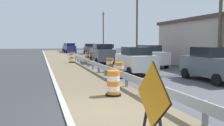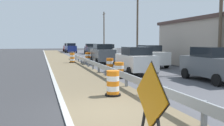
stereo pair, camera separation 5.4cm
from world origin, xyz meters
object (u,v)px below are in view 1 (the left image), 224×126
object	(u,v)px
traffic_barrel_nearest	(113,84)
utility_pole_near	(221,8)
traffic_barrel_mid	(110,66)
utility_pole_mid	(137,26)
warning_sign_diamond	(152,100)
car_mid_far_lane	(90,49)
car_distant_b	(135,60)
car_distant_c	(149,56)
utility_pole_far	(103,32)
car_distant_a	(214,64)
traffic_barrel_close	(119,71)
car_lead_near_lane	(70,48)
car_lead_far_lane	(67,47)
car_trailing_far_lane	(102,54)
car_trailing_near_lane	(107,51)
traffic_barrel_far	(72,58)
traffic_barrel_farther	(87,57)

from	to	relation	value
traffic_barrel_nearest	utility_pole_near	world-z (taller)	utility_pole_near
traffic_barrel_mid	utility_pole_mid	size ratio (longest dim) A/B	0.13
warning_sign_diamond	car_mid_far_lane	bearing A→B (deg)	-100.97
warning_sign_diamond	car_distant_b	bearing A→B (deg)	-111.83
car_distant_c	utility_pole_far	world-z (taller)	utility_pole_far
car_distant_a	utility_pole_mid	xyz separation A→B (m)	(2.52, 17.38, 3.32)
traffic_barrel_mid	car_mid_far_lane	size ratio (longest dim) A/B	0.24
traffic_barrel_close	utility_pole_near	xyz separation A→B (m)	(7.62, 0.15, 4.23)
car_lead_near_lane	car_distant_c	xyz separation A→B (m)	(3.43, -31.33, -0.03)
traffic_barrel_close	car_lead_near_lane	bearing A→B (deg)	87.69
warning_sign_diamond	car_lead_near_lane	world-z (taller)	car_lead_near_lane
traffic_barrel_nearest	car_distant_c	xyz separation A→B (m)	(6.73, 10.55, 0.51)
traffic_barrel_mid	car_lead_far_lane	xyz separation A→B (m)	(1.27, 40.56, 0.52)
traffic_barrel_nearest	utility_pole_mid	size ratio (longest dim) A/B	0.13
traffic_barrel_mid	car_lead_near_lane	distance (m)	34.30
car_distant_c	utility_pole_mid	bearing A→B (deg)	166.02
traffic_barrel_mid	car_trailing_far_lane	bearing A→B (deg)	79.81
car_trailing_near_lane	utility_pole_near	bearing A→B (deg)	8.14
car_distant_b	traffic_barrel_far	bearing A→B (deg)	17.97
warning_sign_diamond	traffic_barrel_nearest	bearing A→B (deg)	-98.73
traffic_barrel_mid	car_trailing_far_lane	distance (m)	7.83
traffic_barrel_close	car_distant_c	xyz separation A→B (m)	(4.93, 5.95, 0.54)
traffic_barrel_nearest	traffic_barrel_close	xyz separation A→B (m)	(1.80, 4.60, -0.03)
traffic_barrel_far	car_distant_b	xyz separation A→B (m)	(3.13, -10.52, 0.47)
traffic_barrel_far	car_distant_c	size ratio (longest dim) A/B	0.22
traffic_barrel_farther	car_trailing_far_lane	xyz separation A→B (m)	(1.09, -2.63, 0.55)
traffic_barrel_mid	car_mid_far_lane	world-z (taller)	car_mid_far_lane
car_distant_b	car_distant_c	bearing A→B (deg)	-34.75
utility_pole_mid	utility_pole_far	size ratio (longest dim) A/B	0.97
car_distant_b	traffic_barrel_mid	bearing A→B (deg)	47.94
traffic_barrel_close	car_distant_c	world-z (taller)	car_distant_c
traffic_barrel_nearest	car_distant_b	distance (m)	7.16
warning_sign_diamond	traffic_barrel_far	size ratio (longest dim) A/B	1.75
car_trailing_near_lane	car_lead_far_lane	bearing A→B (deg)	-174.22
traffic_barrel_far	car_mid_far_lane	distance (m)	19.79
traffic_barrel_close	utility_pole_mid	world-z (taller)	utility_pole_mid
traffic_barrel_close	car_distant_b	distance (m)	2.43
car_mid_far_lane	car_distant_b	distance (m)	29.52
car_mid_far_lane	utility_pole_near	distance (m)	31.21
car_distant_b	car_distant_c	distance (m)	5.39
car_trailing_far_lane	utility_pole_mid	xyz separation A→B (m)	(5.70, 4.02, 3.28)
traffic_barrel_nearest	car_trailing_far_lane	bearing A→B (deg)	77.28
car_distant_a	utility_pole_far	xyz separation A→B (m)	(3.39, 37.57, 3.46)
utility_pole_mid	car_distant_c	bearing A→B (deg)	-105.45
warning_sign_diamond	traffic_barrel_nearest	size ratio (longest dim) A/B	1.76
traffic_barrel_mid	car_trailing_near_lane	size ratio (longest dim) A/B	0.26
car_trailing_near_lane	car_distant_b	distance (m)	17.74
warning_sign_diamond	utility_pole_near	xyz separation A→B (m)	(10.08, 9.68, 3.64)
traffic_barrel_nearest	traffic_barrel_far	distance (m)	16.72
car_mid_far_lane	utility_pole_far	xyz separation A→B (m)	(3.62, 3.91, 3.46)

